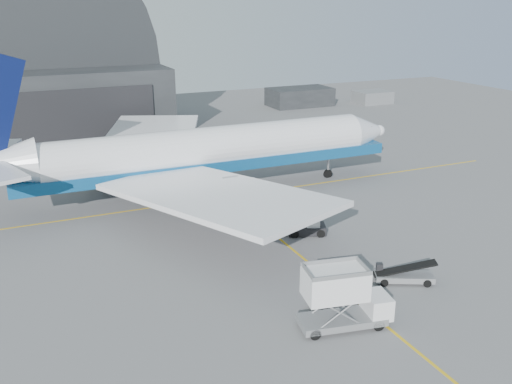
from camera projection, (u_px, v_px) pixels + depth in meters
name	position (u px, v px, depth m)	size (l,w,h in m)	color
ground	(307.00, 261.00, 52.73)	(200.00, 200.00, 0.00)	#565659
taxi_lines	(252.00, 216.00, 63.67)	(80.00, 42.12, 0.02)	gold
hangar	(11.00, 82.00, 97.23)	(50.00, 28.30, 28.00)	black
distant_bldg_a	(299.00, 106.00, 129.67)	(14.00, 8.00, 4.00)	black
distant_bldg_b	(372.00, 103.00, 132.80)	(8.00, 6.00, 2.80)	slate
airliner	(194.00, 153.00, 68.46)	(55.44, 53.76, 19.45)	white
catering_truck	(342.00, 298.00, 41.47)	(7.15, 3.68, 4.68)	slate
pushback_tug	(308.00, 228.00, 58.75)	(4.34, 3.40, 1.77)	black
belt_loader_a	(336.00, 298.00, 45.16)	(4.65, 1.72, 1.77)	slate
belt_loader_b	(403.00, 276.00, 48.69)	(5.21, 3.69, 2.01)	slate
traffic_cone	(294.00, 228.00, 59.88)	(0.35, 0.35, 0.50)	#EF5207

